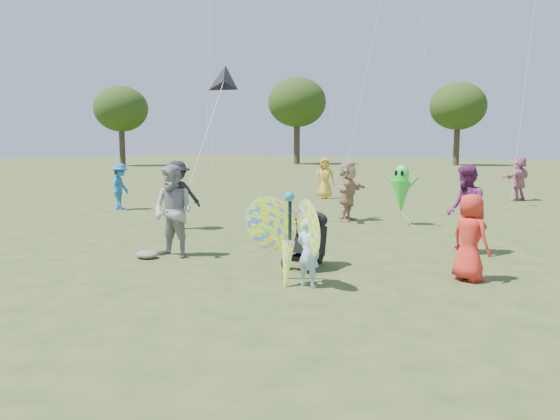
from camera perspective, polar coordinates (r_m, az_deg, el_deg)
The scene contains 15 objects.
ground at distance 9.08m, azimuth -4.67°, elevation -7.93°, with size 160.00×160.00×0.00m, color #51592B.
child_girl at distance 8.90m, azimuth 2.97°, elevation -4.47°, with size 0.41×0.27×1.14m, color #A2C2E6.
adult_man at distance 11.37m, azimuth -11.10°, elevation -0.13°, with size 0.92×0.72×1.90m, color #949599.
grey_bag at distance 11.50m, azimuth -13.77°, elevation -4.53°, with size 0.49×0.40×0.16m, color slate.
crowd_a at distance 9.80m, azimuth 19.25°, elevation -2.73°, with size 0.73×0.47×1.49m, color red.
crowd_b at distance 15.05m, azimuth -10.64°, elevation 1.52°, with size 1.21×0.69×1.87m, color black.
crowd_d at distance 16.59m, azimuth 7.12°, elevation 2.00°, with size 1.69×0.54×1.82m, color tan.
crowd_e at distance 12.14m, azimuth 18.83°, elevation 0.06°, with size 0.92×0.72×1.90m, color #69235B.
crowd_g at distance 23.31m, azimuth 4.68°, elevation 3.33°, with size 0.85×0.55×1.73m, color gold.
crowd_i at distance 20.11m, azimuth -16.36°, elevation 2.37°, with size 1.06×0.61×1.64m, color #1E66A6.
crowd_j at distance 24.36m, azimuth 23.69°, elevation 3.07°, with size 1.72×0.55×1.85m, color #C36F93.
jogging_stroller at distance 10.29m, azimuth 3.01°, elevation -2.65°, with size 0.59×1.09×1.09m.
butterfly_kite at distance 9.00m, azimuth 0.88°, elevation -2.97°, with size 1.74×0.75×1.75m.
delta_kite_rig at distance 13.24m, azimuth -5.93°, elevation 13.13°, with size 1.38×2.38×2.66m.
alien_kite at distance 16.02m, azimuth 12.55°, elevation 1.92°, with size 1.12×0.69×1.74m.
Camera 1 is at (5.79, -6.59, 2.33)m, focal length 35.00 mm.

